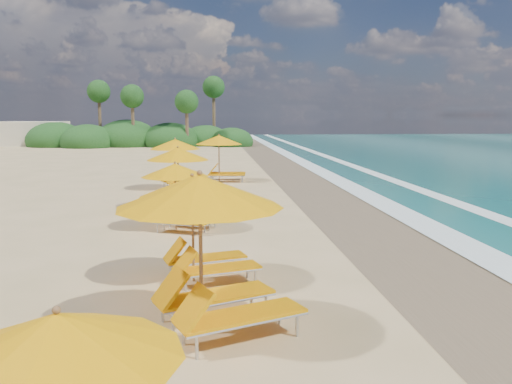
% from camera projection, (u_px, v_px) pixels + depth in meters
% --- Properties ---
extents(ground, '(160.00, 160.00, 0.00)m').
position_uv_depth(ground, '(256.00, 230.00, 16.25)').
color(ground, tan).
rests_on(ground, ground).
extents(wet_sand, '(4.00, 160.00, 0.01)m').
position_uv_depth(wet_sand, '(382.00, 228.00, 16.59)').
color(wet_sand, '#7B6649').
rests_on(wet_sand, ground).
extents(surf_foam, '(4.00, 160.00, 0.01)m').
position_uv_depth(surf_foam, '(465.00, 226.00, 16.81)').
color(surf_foam, white).
rests_on(surf_foam, ground).
extents(station_1, '(3.50, 3.46, 2.69)m').
position_uv_depth(station_1, '(213.00, 243.00, 8.42)').
color(station_1, olive).
rests_on(station_1, ground).
extents(station_2, '(2.93, 2.85, 2.33)m').
position_uv_depth(station_2, '(201.00, 221.00, 11.16)').
color(station_2, olive).
rests_on(station_2, ground).
extents(station_3, '(2.76, 2.73, 2.12)m').
position_uv_depth(station_3, '(180.00, 192.00, 16.17)').
color(station_3, olive).
rests_on(station_3, ground).
extents(station_4, '(2.85, 2.72, 2.39)m').
position_uv_depth(station_4, '(183.00, 174.00, 19.72)').
color(station_4, olive).
rests_on(station_4, ground).
extents(station_5, '(3.21, 3.17, 2.48)m').
position_uv_depth(station_5, '(179.00, 161.00, 25.02)').
color(station_5, olive).
rests_on(station_5, ground).
extents(station_6, '(2.88, 2.70, 2.54)m').
position_uv_depth(station_6, '(223.00, 155.00, 28.25)').
color(station_6, olive).
rests_on(station_6, ground).
extents(treeline, '(25.80, 8.80, 9.74)m').
position_uv_depth(treeline, '(136.00, 138.00, 60.15)').
color(treeline, '#163D14').
rests_on(treeline, ground).
extents(beach_building, '(7.00, 5.00, 2.80)m').
position_uv_depth(beach_building, '(34.00, 134.00, 61.54)').
color(beach_building, beige).
rests_on(beach_building, ground).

